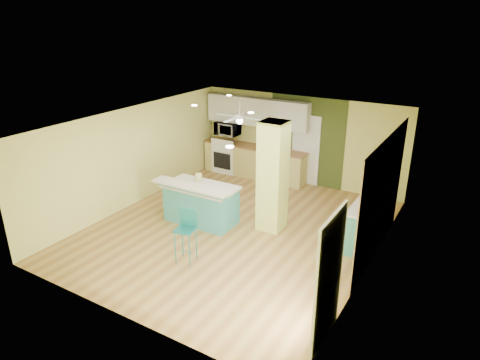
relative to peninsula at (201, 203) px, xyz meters
name	(u,v)px	position (x,y,z in m)	size (l,w,h in m)	color
floor	(236,229)	(0.91, 0.08, -0.49)	(6.00, 7.00, 0.01)	olive
ceiling	(235,122)	(0.91, 0.08, 2.02)	(6.00, 7.00, 0.01)	white
wall_back	(300,140)	(0.91, 3.58, 0.77)	(6.00, 0.01, 2.50)	#E2E179
wall_front	(116,250)	(0.91, -3.43, 0.77)	(6.00, 0.01, 2.50)	#E2E179
wall_left	(134,156)	(-2.09, 0.08, 0.77)	(0.01, 7.00, 2.50)	#E2E179
wall_right	(375,209)	(3.92, 0.08, 0.77)	(0.01, 7.00, 2.50)	#E2E179
wood_panel	(382,197)	(3.90, 0.68, 0.77)	(0.02, 3.40, 2.50)	#8E7051
olive_accent	(306,141)	(1.11, 3.57, 0.77)	(2.20, 0.02, 2.50)	#3F4E1F
interior_door	(306,150)	(1.11, 3.54, 0.52)	(0.82, 0.05, 2.00)	white
french_door	(329,280)	(3.88, -2.22, 0.57)	(0.04, 1.08, 2.10)	silver
column	(273,177)	(1.56, 0.58, 0.77)	(0.55, 0.55, 2.50)	#D1E269
kitchen_run	(255,161)	(-0.39, 3.28, -0.01)	(3.25, 0.63, 0.94)	#CDBC6B
stove	(228,157)	(-1.34, 3.27, -0.02)	(0.76, 0.66, 1.08)	white
upper_cabinets	(257,112)	(-0.39, 3.40, 1.47)	(3.20, 0.34, 0.80)	silver
microwave	(227,129)	(-1.34, 3.28, 0.87)	(0.70, 0.48, 0.39)	silver
ceiling_fan	(240,117)	(-0.19, 2.08, 1.60)	(1.41, 1.41, 0.61)	white
pendant_lamp	(370,161)	(3.56, 0.83, 1.40)	(0.14, 0.14, 0.69)	white
wall_decor	(385,179)	(3.88, 0.88, 1.07)	(0.03, 0.90, 0.70)	brown
peninsula	(201,203)	(0.00, 0.00, 0.00)	(1.95, 1.05, 1.04)	teal
bar_stool	(187,227)	(0.76, -1.50, 0.26)	(0.43, 0.43, 1.10)	#1B7A7D
side_counter	(366,224)	(3.61, 0.94, -0.02)	(0.61, 1.43, 0.92)	teal
fruit_bowl	(278,150)	(0.40, 3.20, 0.49)	(0.28, 0.28, 0.07)	#382417
canister	(199,177)	(-0.22, 0.25, 0.51)	(0.16, 0.16, 0.18)	yellow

